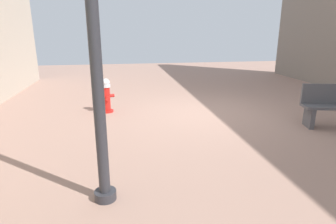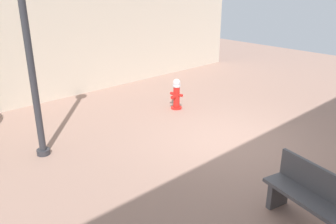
% 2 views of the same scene
% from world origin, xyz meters
% --- Properties ---
extents(ground_plane, '(23.40, 23.40, 0.00)m').
position_xyz_m(ground_plane, '(0.00, 0.00, 0.00)').
color(ground_plane, '#9E7A6B').
extents(fire_hydrant, '(0.42, 0.39, 0.90)m').
position_xyz_m(fire_hydrant, '(2.50, -0.56, 0.45)').
color(fire_hydrant, red).
rests_on(fire_hydrant, ground_plane).
extents(bench_near, '(1.64, 0.79, 0.95)m').
position_xyz_m(bench_near, '(-2.64, 1.51, 0.49)').
color(bench_near, '#4C4C51').
rests_on(bench_near, ground_plane).
extents(street_lamp, '(0.36, 0.36, 4.43)m').
position_xyz_m(street_lamp, '(2.38, 3.53, 2.72)').
color(street_lamp, '#2D2D33').
rests_on(street_lamp, ground_plane).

